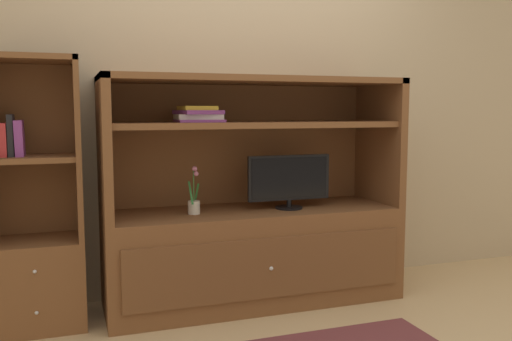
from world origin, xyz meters
name	(u,v)px	position (x,y,z in m)	size (l,w,h in m)	color
ground_plane	(276,323)	(0.00, 0.00, 0.00)	(8.00, 8.00, 0.00)	tan
painted_rear_wall	(236,83)	(0.00, 0.75, 1.40)	(6.00, 0.10, 2.80)	tan
media_console	(253,231)	(0.00, 0.41, 0.45)	(1.85, 0.63, 1.41)	brown
tv_monitor	(289,180)	(0.22, 0.34, 0.78)	(0.54, 0.17, 0.34)	black
potted_plant	(194,202)	(-0.39, 0.36, 0.66)	(0.07, 0.10, 0.29)	beige
magazine_stack	(198,115)	(-0.35, 0.40, 1.19)	(0.29, 0.34, 0.09)	purple
bookshelf_tall	(36,240)	(-1.28, 0.41, 0.49)	(0.51, 0.41, 1.51)	brown
upright_book_row	(8,137)	(-1.40, 0.40, 1.07)	(0.16, 0.17, 0.24)	#2D519E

